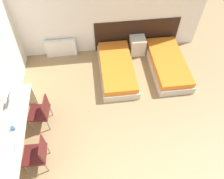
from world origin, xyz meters
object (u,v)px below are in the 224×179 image
object	(u,v)px
bed_near_door	(168,64)
chair_near_notebook	(37,153)
bed_near_window	(117,69)
chair_near_laptop	(41,111)
laptop	(13,103)
nightstand	(137,45)

from	to	relation	value
bed_near_door	chair_near_notebook	size ratio (longest dim) A/B	2.25
bed_near_window	chair_near_notebook	world-z (taller)	chair_near_notebook
bed_near_window	chair_near_notebook	bearing A→B (deg)	-128.94
chair_near_laptop	laptop	distance (m)	0.61
bed_near_door	nightstand	size ratio (longest dim) A/B	3.64
bed_near_door	chair_near_notebook	world-z (taller)	chair_near_notebook
nightstand	bed_near_window	bearing A→B (deg)	-133.00
bed_near_window	bed_near_door	distance (m)	1.47
nightstand	chair_near_notebook	world-z (taller)	chair_near_notebook
nightstand	laptop	bearing A→B (deg)	-146.43
bed_near_window	nightstand	size ratio (longest dim) A/B	3.64
chair_near_laptop	bed_near_door	bearing A→B (deg)	28.61
bed_near_window	chair_near_laptop	distance (m)	2.38
nightstand	chair_near_notebook	size ratio (longest dim) A/B	0.62
bed_near_window	bed_near_door	size ratio (longest dim) A/B	1.00
bed_near_window	laptop	xyz separation A→B (m)	(-2.42, -1.31, 0.64)
laptop	nightstand	bearing A→B (deg)	38.61
bed_near_window	bed_near_door	bearing A→B (deg)	0.00
chair_near_laptop	chair_near_notebook	size ratio (longest dim) A/B	1.00
laptop	chair_near_laptop	bearing A→B (deg)	-3.16
bed_near_door	chair_near_laptop	world-z (taller)	chair_near_laptop
bed_near_window	chair_near_notebook	xyz separation A→B (m)	(-1.91, -2.36, 0.31)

